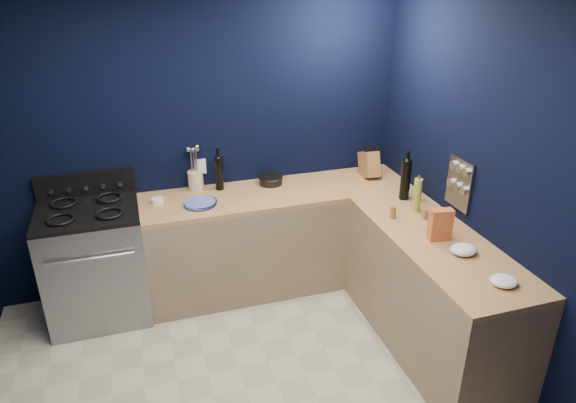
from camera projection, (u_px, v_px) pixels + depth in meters
name	position (u px, v px, depth m)	size (l,w,h in m)	color
wall_back	(198.00, 141.00, 4.35)	(3.50, 0.02, 2.60)	black
wall_right	(516.00, 198.00, 3.31)	(0.02, 3.50, 2.60)	black
cab_back	(279.00, 239.00, 4.60)	(2.30, 0.63, 0.86)	#8E7556
top_back	(278.00, 193.00, 4.41)	(2.30, 0.63, 0.04)	brown
cab_right	(431.00, 295.00, 3.83)	(0.63, 1.67, 0.86)	#8E7556
top_right	(439.00, 242.00, 3.64)	(0.63, 1.67, 0.04)	brown
gas_range	(96.00, 265.00, 4.16)	(0.76, 0.66, 0.92)	gray
oven_door	(96.00, 287.00, 3.89)	(0.59, 0.02, 0.42)	black
cooktop	(87.00, 212.00, 3.96)	(0.76, 0.66, 0.03)	black
backguard	(86.00, 184.00, 4.18)	(0.76, 0.06, 0.20)	black
spice_panel	(459.00, 184.00, 3.83)	(0.02, 0.28, 0.38)	gray
wall_outlet	(201.00, 166.00, 4.43)	(0.09, 0.02, 0.13)	white
plate_stack	(200.00, 203.00, 4.14)	(0.25, 0.25, 0.03)	#434DAA
ramekin	(158.00, 201.00, 4.18)	(0.10, 0.10, 0.04)	white
utensil_crock	(196.00, 180.00, 4.40)	(0.13, 0.13, 0.16)	beige
wine_bottle_back	(219.00, 174.00, 4.38)	(0.07, 0.07, 0.28)	black
lemon_basket	(271.00, 180.00, 4.53)	(0.20, 0.20, 0.08)	black
knife_block	(369.00, 164.00, 4.66)	(0.12, 0.21, 0.23)	brown
wine_bottle_right	(405.00, 180.00, 4.19)	(0.08, 0.08, 0.33)	black
oil_bottle	(417.00, 195.00, 4.00)	(0.06, 0.06, 0.27)	#95A23C
spice_jar_near	(393.00, 212.00, 3.92)	(0.04, 0.04, 0.10)	olive
spice_jar_far	(425.00, 214.00, 3.91)	(0.04, 0.04, 0.08)	olive
crouton_bag	(440.00, 225.00, 3.59)	(0.16, 0.07, 0.23)	#BC2040
towel_front	(464.00, 250.00, 3.44)	(0.18, 0.15, 0.06)	white
towel_end	(504.00, 281.00, 3.12)	(0.17, 0.15, 0.05)	white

